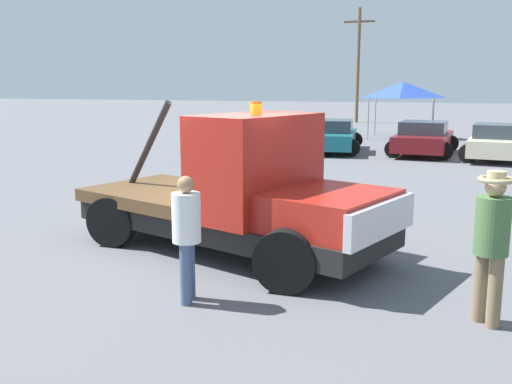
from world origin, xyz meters
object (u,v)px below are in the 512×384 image
parked_car_maroon (423,138)px  utility_pole (358,62)px  parked_car_teal (333,136)px  person_at_hood (187,230)px  parked_car_cream (498,142)px  traffic_cone (344,202)px  parked_car_navy (255,135)px  canopy_tent_blue (403,90)px  person_near_truck (492,236)px  tow_truck (244,197)px

parked_car_maroon → utility_pole: utility_pole is taller
parked_car_teal → utility_pole: utility_pole is taller
parked_car_maroon → parked_car_teal: bearing=96.0°
person_at_hood → parked_car_cream: person_at_hood is taller
parked_car_teal → traffic_cone: parked_car_teal is taller
parked_car_navy → canopy_tent_blue: bearing=-36.6°
person_near_truck → traffic_cone: size_ratio=3.34×
person_near_truck → utility_pole: 36.12m
parked_car_maroon → utility_pole: size_ratio=0.57×
person_at_hood → parked_car_navy: size_ratio=0.38×
parked_car_maroon → parked_car_cream: size_ratio=1.01×
parked_car_cream → utility_pole: bearing=29.2°
tow_truck → parked_car_cream: tow_truck is taller
parked_car_teal → canopy_tent_blue: 7.69m
parked_car_teal → parked_car_maroon: (3.64, 0.08, 0.00)m
person_near_truck → parked_car_cream: person_near_truck is taller
parked_car_navy → canopy_tent_blue: canopy_tent_blue is taller
tow_truck → traffic_cone: 3.82m
tow_truck → parked_car_teal: bearing=114.8°
parked_car_teal → utility_pole: bearing=-0.7°
person_near_truck → person_at_hood: size_ratio=1.10×
person_near_truck → parked_car_navy: bearing=-107.3°
parked_car_maroon → person_at_hood: bearing=177.1°
person_at_hood → utility_pole: utility_pole is taller
person_at_hood → parked_car_navy: (-4.58, 16.72, -0.31)m
parked_car_maroon → parked_car_navy: bearing=99.1°
person_near_truck → utility_pole: bearing=-123.4°
parked_car_cream → person_at_hood: bearing=169.6°
tow_truck → parked_car_maroon: size_ratio=1.30×
parked_car_cream → utility_pole: (-8.06, 19.26, 3.66)m
tow_truck → utility_pole: (-3.06, 33.60, 3.34)m
person_near_truck → parked_car_navy: 18.24m
person_at_hood → parked_car_teal: bearing=82.2°
parked_car_maroon → parked_car_cream: same height
canopy_tent_blue → utility_pole: utility_pole is taller
person_at_hood → parked_car_teal: size_ratio=0.35×
utility_pole → traffic_cone: bearing=-82.2°
parked_car_cream → parked_car_navy: bearing=95.3°
person_near_truck → person_at_hood: (-3.65, -0.45, -0.12)m
tow_truck → person_at_hood: 2.19m
utility_pole → canopy_tent_blue: bearing=-70.8°
parked_car_navy → parked_car_maroon: bearing=-86.0°
parked_car_navy → parked_car_teal: 3.29m
canopy_tent_blue → parked_car_maroon: bearing=-79.1°
canopy_tent_blue → traffic_cone: size_ratio=5.72×
person_at_hood → parked_car_teal: (-1.31, 17.18, -0.31)m
parked_car_teal → parked_car_maroon: 3.64m
parked_car_cream → traffic_cone: bearing=166.4°
parked_car_navy → parked_car_teal: same height
canopy_tent_blue → utility_pole: 12.32m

